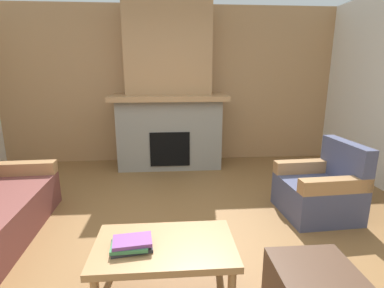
{
  "coord_description": "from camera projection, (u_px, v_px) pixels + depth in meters",
  "views": [
    {
      "loc": [
        -0.0,
        -2.37,
        1.63
      ],
      "look_at": [
        0.23,
        0.66,
        0.86
      ],
      "focal_mm": 27.48,
      "sensor_mm": 36.0,
      "label": 1
    }
  ],
  "objects": [
    {
      "name": "coffee_table",
      "position": [
        165.0,
        250.0,
        2.1
      ],
      "size": [
        1.0,
        0.6,
        0.43
      ],
      "color": "#A87A4C",
      "rests_on": "ground"
    },
    {
      "name": "book_stack_near_edge",
      "position": [
        132.0,
        244.0,
        2.02
      ],
      "size": [
        0.31,
        0.24,
        0.08
      ],
      "color": "#2D2D33",
      "rests_on": "coffee_table"
    },
    {
      "name": "fireplace",
      "position": [
        169.0,
        98.0,
        4.94
      ],
      "size": [
        1.9,
        0.82,
        2.7
      ],
      "color": "gray",
      "rests_on": "ground"
    },
    {
      "name": "ground",
      "position": [
        172.0,
        253.0,
        2.69
      ],
      "size": [
        9.0,
        9.0,
        0.0
      ],
      "primitive_type": "plane",
      "color": "brown"
    },
    {
      "name": "wall_back_wood_panel",
      "position": [
        169.0,
        86.0,
        5.26
      ],
      "size": [
        6.0,
        0.12,
        2.7
      ],
      "primitive_type": "cube",
      "color": "tan",
      "rests_on": "ground"
    },
    {
      "name": "armchair",
      "position": [
        321.0,
        190.0,
        3.36
      ],
      "size": [
        0.8,
        0.8,
        0.85
      ],
      "color": "#474C6B",
      "rests_on": "ground"
    }
  ]
}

